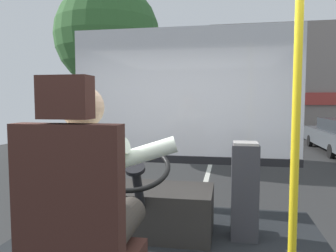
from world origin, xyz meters
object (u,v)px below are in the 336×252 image
driver_seat (80,239)px  fare_box (245,191)px  steering_console (149,208)px  handrail_pole (296,129)px  bus_driver (90,194)px

driver_seat → fare_box: driver_seat is taller
steering_console → handrail_pole: size_ratio=0.55×
steering_console → handrail_pole: handrail_pole is taller
handrail_pole → fare_box: 1.15m
driver_seat → handrail_pole: size_ratio=0.63×
steering_console → handrail_pole: 1.57m
bus_driver → handrail_pole: size_ratio=0.41×
bus_driver → fare_box: bus_driver is taller
driver_seat → fare_box: 1.61m
bus_driver → handrail_pole: 1.10m
steering_console → fare_box: (0.81, 0.05, 0.19)m
handrail_pole → fare_box: size_ratio=2.47×
steering_console → fare_box: 0.84m
handrail_pole → bus_driver: bearing=-163.3°
fare_box → driver_seat: bearing=-120.6°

